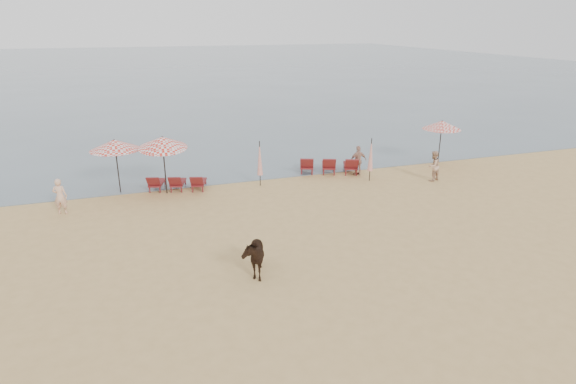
# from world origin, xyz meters

# --- Properties ---
(ground) EXTENTS (120.00, 120.00, 0.00)m
(ground) POSITION_xyz_m (0.00, 0.00, 0.00)
(ground) COLOR tan
(ground) RESTS_ON ground
(sea) EXTENTS (160.00, 140.00, 0.06)m
(sea) POSITION_xyz_m (0.00, 80.00, 0.00)
(sea) COLOR #51606B
(sea) RESTS_ON ground
(lounger_cluster_left) EXTENTS (2.85, 2.15, 0.56)m
(lounger_cluster_left) POSITION_xyz_m (-3.83, 9.83, 0.39)
(lounger_cluster_left) COLOR maroon
(lounger_cluster_left) RESTS_ON ground
(lounger_cluster_right) EXTENTS (3.36, 2.68, 0.64)m
(lounger_cluster_right) POSITION_xyz_m (3.93, 10.07, 0.45)
(lounger_cluster_right) COLOR maroon
(lounger_cluster_right) RESTS_ON ground
(umbrella_open_left_a) EXTENTS (2.22, 2.22, 2.52)m
(umbrella_open_left_a) POSITION_xyz_m (-6.37, 10.29, 2.27)
(umbrella_open_left_a) COLOR black
(umbrella_open_left_a) RESTS_ON ground
(umbrella_open_left_b) EXTENTS (2.16, 2.21, 2.76)m
(umbrella_open_left_b) POSITION_xyz_m (-4.35, 9.57, 2.39)
(umbrella_open_left_b) COLOR black
(umbrella_open_left_b) RESTS_ON ground
(umbrella_open_right) EXTENTS (2.03, 2.03, 2.48)m
(umbrella_open_right) POSITION_xyz_m (10.19, 9.52, 2.23)
(umbrella_open_right) COLOR black
(umbrella_open_right) RESTS_ON ground
(umbrella_closed_left) EXTENTS (0.27, 0.27, 2.19)m
(umbrella_closed_left) POSITION_xyz_m (0.02, 9.26, 1.35)
(umbrella_closed_left) COLOR black
(umbrella_closed_left) RESTS_ON ground
(umbrella_closed_right) EXTENTS (0.26, 0.26, 2.15)m
(umbrella_closed_right) POSITION_xyz_m (5.34, 8.25, 1.32)
(umbrella_closed_right) COLOR black
(umbrella_closed_right) RESTS_ON ground
(cow) EXTENTS (1.01, 1.67, 1.32)m
(cow) POSITION_xyz_m (-2.48, 1.05, 0.66)
(cow) COLOR black
(cow) RESTS_ON ground
(beachgoer_left) EXTENTS (0.62, 0.48, 1.50)m
(beachgoer_left) POSITION_xyz_m (-8.64, 8.38, 0.75)
(beachgoer_left) COLOR #E1AC8C
(beachgoer_left) RESTS_ON ground
(beachgoer_right_a) EXTENTS (0.89, 0.80, 1.51)m
(beachgoer_right_a) POSITION_xyz_m (8.29, 7.28, 0.76)
(beachgoer_right_a) COLOR tan
(beachgoer_right_a) RESTS_ON ground
(beachgoer_right_b) EXTENTS (0.91, 0.41, 1.53)m
(beachgoer_right_b) POSITION_xyz_m (5.21, 9.29, 0.77)
(beachgoer_right_b) COLOR tan
(beachgoer_right_b) RESTS_ON ground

